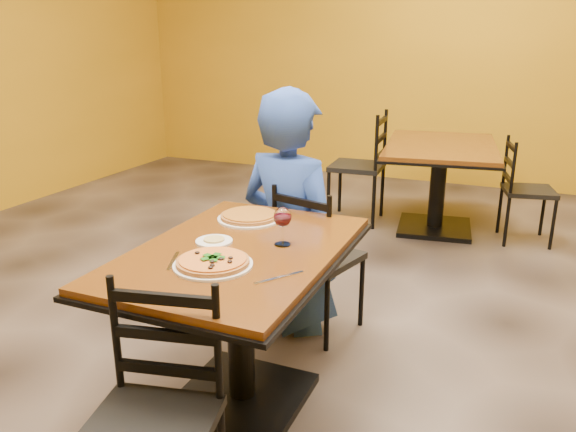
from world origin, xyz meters
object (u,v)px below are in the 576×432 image
at_px(table_second, 439,166).
at_px(pizza_main, 213,261).
at_px(chair_second_right, 529,191).
at_px(plate_far, 249,219).
at_px(wine_glass, 283,225).
at_px(chair_main_near, 148,431).
at_px(plate_main, 213,265).
at_px(side_plate, 214,241).
at_px(chair_main_far, 319,258).
at_px(table_main, 239,290).
at_px(pizza_far, 249,215).
at_px(diner, 290,211).
at_px(chair_second_left, 357,167).

bearing_deg(table_second, pizza_main, -98.28).
height_order(chair_second_right, pizza_main, chair_second_right).
distance_m(plate_far, wine_glass, 0.39).
xyz_separation_m(table_second, pizza_main, (-0.44, -2.99, 0.21)).
xyz_separation_m(chair_main_near, plate_main, (-0.09, 0.57, 0.32)).
height_order(plate_far, side_plate, same).
bearing_deg(wine_glass, chair_main_far, 95.65).
xyz_separation_m(table_second, plate_far, (-0.56, -2.42, 0.19)).
height_order(table_second, chair_main_far, chair_main_far).
xyz_separation_m(chair_second_right, plate_far, (-1.28, -2.42, 0.34)).
bearing_deg(chair_second_right, plate_main, 147.34).
height_order(chair_main_near, pizza_main, chair_main_near).
bearing_deg(pizza_main, chair_main_far, 84.75).
relative_size(table_main, pizza_main, 4.33).
bearing_deg(chair_main_near, chair_main_far, 77.57).
height_order(table_second, pizza_far, pizza_far).
xyz_separation_m(table_main, wine_glass, (0.16, 0.11, 0.28)).
bearing_deg(wine_glass, chair_second_right, 69.66).
height_order(chair_main_near, plate_main, chair_main_near).
xyz_separation_m(chair_second_right, wine_glass, (-0.99, -2.67, 0.42)).
distance_m(chair_second_right, wine_glass, 2.88).
height_order(plate_main, pizza_far, pizza_far).
bearing_deg(pizza_far, chair_main_far, 61.83).
relative_size(plate_far, pizza_far, 1.11).
height_order(table_main, chair_main_near, chair_main_near).
xyz_separation_m(table_main, table_second, (0.44, 2.78, 0.00)).
distance_m(chair_main_near, pizza_far, 1.21).
height_order(chair_second_right, wine_glass, wine_glass).
distance_m(pizza_far, wine_glass, 0.39).
bearing_deg(plate_main, chair_second_right, 69.03).
bearing_deg(table_second, plate_far, -103.13).
xyz_separation_m(table_main, diner, (-0.09, 0.79, 0.12)).
distance_m(diner, plate_far, 0.43).
bearing_deg(wine_glass, chair_main_near, -94.56).
relative_size(table_second, wine_glass, 8.05).
distance_m(table_main, chair_second_left, 2.80).
distance_m(chair_second_left, side_plate, 2.78).
xyz_separation_m(chair_main_far, chair_second_right, (1.06, 2.01, -0.01)).
height_order(chair_second_left, plate_main, chair_second_left).
distance_m(side_plate, wine_glass, 0.31).
bearing_deg(chair_second_right, wine_glass, 147.97).
relative_size(side_plate, wine_glass, 0.89).
distance_m(chair_main_far, plate_far, 0.57).
relative_size(table_second, chair_main_near, 1.68).
height_order(table_main, chair_second_right, chair_second_right).
xyz_separation_m(pizza_far, side_plate, (0.00, -0.34, -0.02)).
bearing_deg(chair_second_right, pizza_main, 147.34).
distance_m(table_main, wine_glass, 0.34).
height_order(chair_second_right, side_plate, chair_second_right).
bearing_deg(chair_second_left, chair_main_far, 7.10).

